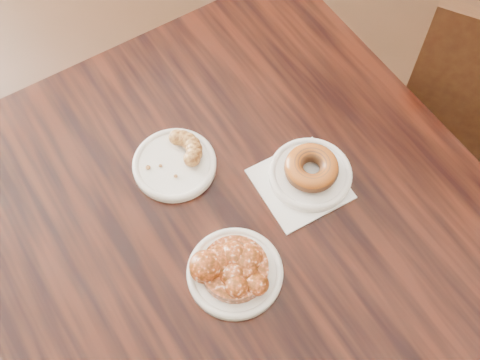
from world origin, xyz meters
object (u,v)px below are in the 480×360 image
Objects in this scene: cafe_table at (230,284)px; apple_fritter at (235,268)px; cruller_fragment at (173,159)px; glazed_donut at (311,168)px; chair_far at (477,113)px.

apple_fritter is at bearing -24.81° from cafe_table.
cafe_table is at bearing -6.59° from cruller_fragment.
cafe_table is 9.19× the size of glazed_donut.
chair_far is at bearing 62.61° from cruller_fragment.
apple_fritter is at bearing 66.26° from chair_far.
cruller_fragment is (-0.13, 0.02, 0.40)m from cafe_table.
glazed_donut is at bearing 61.50° from chair_far.
chair_far is 0.68m from glazed_donut.
cruller_fragment is at bearing -166.82° from cafe_table.
cafe_table is at bearing 58.98° from chair_far.
cruller_fragment is at bearing -147.47° from glazed_donut.
chair_far is at bearing 79.34° from apple_fritter.
apple_fritter reaches higher than cafe_table.
glazed_donut is (0.08, 0.15, 0.41)m from cafe_table.
apple_fritter is (0.01, -0.23, -0.00)m from glazed_donut.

